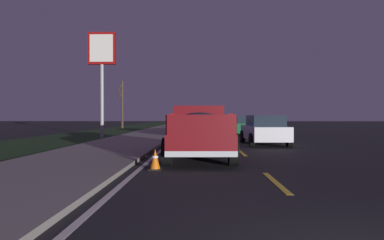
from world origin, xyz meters
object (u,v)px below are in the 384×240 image
object	(u,v)px
sedan_green	(245,125)
gas_price_sign	(102,58)
sedan_blue	(199,125)
sedan_silver	(237,124)
pickup_truck	(199,130)
sedan_white	(264,130)
traffic_cone_near	(155,160)
bare_tree_far	(122,103)

from	to	relation	value
sedan_green	gas_price_sign	xyz separation A→B (m)	(-2.79, 10.23, 4.68)
sedan_blue	gas_price_sign	bearing A→B (deg)	117.07
sedan_green	sedan_silver	bearing A→B (deg)	-0.83
pickup_truck	sedan_white	xyz separation A→B (m)	(5.50, -3.41, -0.20)
pickup_truck	sedan_silver	size ratio (longest dim) A/B	1.24
sedan_green	gas_price_sign	bearing A→B (deg)	105.26
sedan_white	traffic_cone_near	world-z (taller)	sedan_white
sedan_white	gas_price_sign	distance (m)	12.25
pickup_truck	traffic_cone_near	bearing A→B (deg)	155.72
sedan_blue	traffic_cone_near	world-z (taller)	sedan_blue
bare_tree_far	sedan_green	bearing A→B (deg)	-139.60
pickup_truck	bare_tree_far	world-z (taller)	bare_tree_far
sedan_silver	traffic_cone_near	bearing A→B (deg)	168.11
bare_tree_far	traffic_cone_near	xyz separation A→B (m)	(-31.64, -8.58, -2.89)
pickup_truck	sedan_green	size ratio (longest dim) A/B	1.24
sedan_white	sedan_green	bearing A→B (deg)	-0.82
sedan_green	traffic_cone_near	bearing A→B (deg)	163.57
pickup_truck	sedan_green	distance (m)	13.82
bare_tree_far	traffic_cone_near	distance (m)	32.91
sedan_blue	sedan_silver	bearing A→B (deg)	-30.18
sedan_silver	pickup_truck	bearing A→B (deg)	169.85
gas_price_sign	traffic_cone_near	xyz separation A→B (m)	(-13.21, -5.51, -5.18)
traffic_cone_near	bare_tree_far	bearing A→B (deg)	15.18
pickup_truck	gas_price_sign	xyz separation A→B (m)	(10.57, 6.71, 4.49)
gas_price_sign	sedan_silver	bearing A→B (deg)	-46.85
sedan_white	bare_tree_far	xyz separation A→B (m)	(23.49, 13.19, 2.39)
sedan_green	sedan_silver	distance (m)	6.89
sedan_silver	bare_tree_far	bearing A→B (deg)	56.90
sedan_white	gas_price_sign	xyz separation A→B (m)	(5.07, 10.12, 4.68)
sedan_green	traffic_cone_near	size ratio (longest dim) A/B	7.60
pickup_truck	sedan_white	bearing A→B (deg)	-31.83
traffic_cone_near	sedan_blue	bearing A→B (deg)	-4.04
sedan_green	pickup_truck	bearing A→B (deg)	165.22
pickup_truck	sedan_green	bearing A→B (deg)	-14.78
sedan_silver	traffic_cone_near	distance (m)	23.40
sedan_silver	sedan_blue	distance (m)	7.25
sedan_silver	sedan_blue	size ratio (longest dim) A/B	1.00
sedan_silver	sedan_white	size ratio (longest dim) A/B	0.99
pickup_truck	sedan_green	world-z (taller)	pickup_truck
pickup_truck	sedan_white	world-z (taller)	pickup_truck
sedan_green	bare_tree_far	world-z (taller)	bare_tree_far
sedan_green	sedan_silver	xyz separation A→B (m)	(6.89, -0.10, 0.00)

